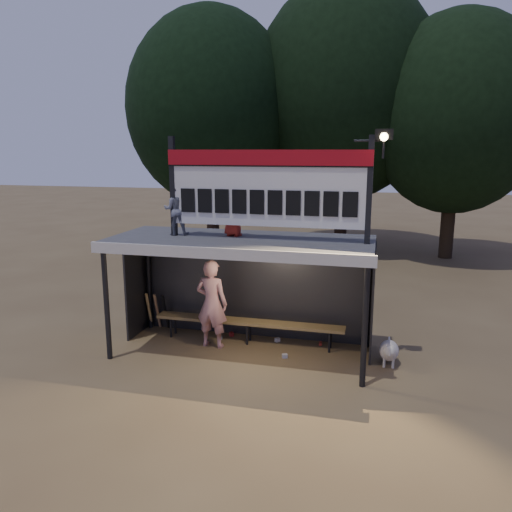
% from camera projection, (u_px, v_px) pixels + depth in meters
% --- Properties ---
extents(ground, '(80.00, 80.00, 0.00)m').
position_uv_depth(ground, '(241.00, 352.00, 9.97)').
color(ground, brown).
rests_on(ground, ground).
extents(player, '(0.70, 0.50, 1.82)m').
position_uv_depth(player, '(212.00, 304.00, 10.10)').
color(player, silver).
rests_on(player, ground).
extents(child_a, '(0.57, 0.49, 1.00)m').
position_uv_depth(child_a, '(176.00, 209.00, 9.75)').
color(child_a, slate).
rests_on(child_a, dugout_shelter).
extents(child_b, '(0.53, 0.43, 0.95)m').
position_uv_depth(child_b, '(233.00, 212.00, 9.63)').
color(child_b, '#A02318').
rests_on(child_b, dugout_shelter).
extents(dugout_shelter, '(5.10, 2.08, 2.32)m').
position_uv_depth(dugout_shelter, '(244.00, 260.00, 9.81)').
color(dugout_shelter, '#3E3E41').
rests_on(dugout_shelter, ground).
extents(scoreboard_assembly, '(4.10, 0.27, 1.99)m').
position_uv_depth(scoreboard_assembly, '(270.00, 186.00, 9.13)').
color(scoreboard_assembly, black).
rests_on(scoreboard_assembly, dugout_shelter).
extents(bench, '(4.00, 0.35, 0.48)m').
position_uv_depth(bench, '(248.00, 323.00, 10.40)').
color(bench, olive).
rests_on(bench, ground).
extents(tree_left, '(6.46, 6.46, 9.27)m').
position_uv_depth(tree_left, '(211.00, 109.00, 19.25)').
color(tree_left, black).
rests_on(tree_left, ground).
extents(tree_mid, '(7.22, 7.22, 10.36)m').
position_uv_depth(tree_mid, '(345.00, 92.00, 19.35)').
color(tree_mid, black).
rests_on(tree_mid, ground).
extents(tree_right, '(6.08, 6.08, 8.72)m').
position_uv_depth(tree_right, '(456.00, 114.00, 17.66)').
color(tree_right, '#302215').
rests_on(tree_right, ground).
extents(dog, '(0.36, 0.81, 0.49)m').
position_uv_depth(dog, '(389.00, 351.00, 9.34)').
color(dog, beige).
rests_on(dog, ground).
extents(bats, '(0.48, 0.33, 0.84)m').
position_uv_depth(bats, '(157.00, 311.00, 11.17)').
color(bats, '#9F7E4A').
rests_on(bats, ground).
extents(litter, '(2.20, 0.98, 0.08)m').
position_uv_depth(litter, '(266.00, 342.00, 10.40)').
color(litter, '#A8201C').
rests_on(litter, ground).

